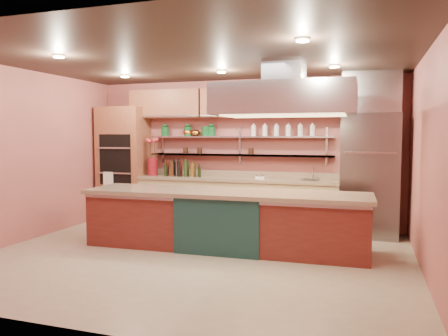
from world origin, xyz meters
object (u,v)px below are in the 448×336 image
(refrigerator, at_px, (369,175))
(kitchen_scale, at_px, (260,176))
(copper_kettle, at_px, (196,133))
(island, at_px, (224,220))
(flower_vase, at_px, (153,166))
(green_canister, at_px, (206,131))

(refrigerator, distance_m, kitchen_scale, 1.92)
(copper_kettle, bearing_deg, refrigerator, -4.02)
(copper_kettle, bearing_deg, island, -56.64)
(refrigerator, relative_size, flower_vase, 5.92)
(refrigerator, bearing_deg, island, -143.28)
(green_canister, bearing_deg, flower_vase, -168.33)
(refrigerator, relative_size, island, 0.49)
(refrigerator, bearing_deg, flower_vase, 179.86)
(island, xyz_separation_m, flower_vase, (-2.03, 1.57, 0.66))
(copper_kettle, distance_m, green_canister, 0.22)
(refrigerator, relative_size, green_canister, 11.11)
(refrigerator, bearing_deg, green_canister, 175.71)
(refrigerator, xyz_separation_m, copper_kettle, (-3.28, 0.23, 0.73))
(kitchen_scale, bearing_deg, copper_kettle, 169.64)
(island, height_order, flower_vase, flower_vase)
(green_canister, bearing_deg, copper_kettle, 180.00)
(kitchen_scale, distance_m, copper_kettle, 1.60)
(flower_vase, bearing_deg, kitchen_scale, 0.00)
(kitchen_scale, bearing_deg, flower_vase, 178.81)
(refrigerator, distance_m, copper_kettle, 3.36)
(copper_kettle, relative_size, green_canister, 0.87)
(island, bearing_deg, green_canister, 116.55)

